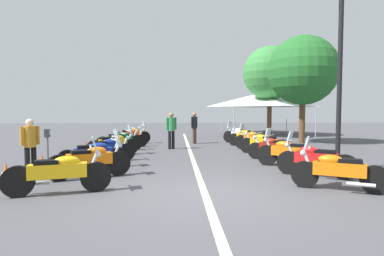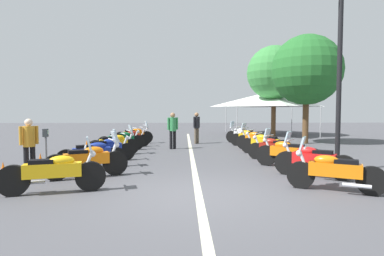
% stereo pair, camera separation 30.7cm
% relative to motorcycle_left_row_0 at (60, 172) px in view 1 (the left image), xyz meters
% --- Properties ---
extents(ground_plane, '(80.00, 80.00, 0.00)m').
position_rel_motorcycle_left_row_0_xyz_m(ground_plane, '(-0.19, -3.11, -0.47)').
color(ground_plane, '#4C4C51').
extents(lane_centre_stripe, '(23.20, 0.16, 0.01)m').
position_rel_motorcycle_left_row_0_xyz_m(lane_centre_stripe, '(5.85, -3.11, -0.47)').
color(lane_centre_stripe, beige).
rests_on(lane_centre_stripe, ground_plane).
extents(motorcycle_left_row_0, '(0.85, 2.16, 1.22)m').
position_rel_motorcycle_left_row_0_xyz_m(motorcycle_left_row_0, '(0.00, 0.00, 0.00)').
color(motorcycle_left_row_0, black).
rests_on(motorcycle_left_row_0, ground_plane).
extents(motorcycle_left_row_1, '(1.12, 2.03, 1.23)m').
position_rel_motorcycle_left_row_0_xyz_m(motorcycle_left_row_1, '(1.59, -0.23, 0.01)').
color(motorcycle_left_row_1, black).
rests_on(motorcycle_left_row_1, ground_plane).
extents(motorcycle_left_row_2, '(1.02, 2.01, 1.21)m').
position_rel_motorcycle_left_row_0_xyz_m(motorcycle_left_row_2, '(2.96, 0.03, -0.01)').
color(motorcycle_left_row_2, black).
rests_on(motorcycle_left_row_2, ground_plane).
extents(motorcycle_left_row_3, '(0.98, 1.99, 0.99)m').
position_rel_motorcycle_left_row_0_xyz_m(motorcycle_left_row_3, '(4.32, -0.04, -0.02)').
color(motorcycle_left_row_3, black).
rests_on(motorcycle_left_row_3, ground_plane).
extents(motorcycle_left_row_4, '(1.04, 1.95, 1.21)m').
position_rel_motorcycle_left_row_0_xyz_m(motorcycle_left_row_4, '(5.89, 0.01, -0.01)').
color(motorcycle_left_row_4, black).
rests_on(motorcycle_left_row_4, ground_plane).
extents(motorcycle_left_row_5, '(1.10, 2.00, 1.01)m').
position_rel_motorcycle_left_row_0_xyz_m(motorcycle_left_row_5, '(7.37, 0.01, -0.01)').
color(motorcycle_left_row_5, black).
rests_on(motorcycle_left_row_5, ground_plane).
extents(motorcycle_left_row_6, '(0.98, 2.01, 0.99)m').
position_rel_motorcycle_left_row_0_xyz_m(motorcycle_left_row_6, '(8.68, -0.09, -0.03)').
color(motorcycle_left_row_6, black).
rests_on(motorcycle_left_row_6, ground_plane).
extents(motorcycle_left_row_7, '(0.95, 2.01, 1.23)m').
position_rel_motorcycle_left_row_0_xyz_m(motorcycle_left_row_7, '(10.26, -0.11, 0.00)').
color(motorcycle_left_row_7, black).
rests_on(motorcycle_left_row_7, ground_plane).
extents(motorcycle_right_row_0, '(1.11, 1.88, 1.20)m').
position_rel_motorcycle_left_row_0_xyz_m(motorcycle_right_row_0, '(-0.00, -6.11, -0.01)').
color(motorcycle_right_row_0, black).
rests_on(motorcycle_right_row_0, ground_plane).
extents(motorcycle_right_row_1, '(1.31, 1.81, 1.22)m').
position_rel_motorcycle_left_row_0_xyz_m(motorcycle_right_row_1, '(1.45, -6.25, -0.00)').
color(motorcycle_right_row_1, black).
rests_on(motorcycle_right_row_1, ground_plane).
extents(motorcycle_right_row_2, '(1.39, 1.78, 1.22)m').
position_rel_motorcycle_left_row_0_xyz_m(motorcycle_right_row_2, '(2.92, -6.05, 0.00)').
color(motorcycle_right_row_2, black).
rests_on(motorcycle_right_row_2, ground_plane).
extents(motorcycle_right_row_3, '(1.28, 1.75, 0.99)m').
position_rel_motorcycle_left_row_0_xyz_m(motorcycle_right_row_3, '(4.32, -6.04, -0.03)').
color(motorcycle_right_row_3, black).
rests_on(motorcycle_right_row_3, ground_plane).
extents(motorcycle_right_row_4, '(1.43, 1.81, 1.01)m').
position_rel_motorcycle_left_row_0_xyz_m(motorcycle_right_row_4, '(5.89, -6.11, -0.01)').
color(motorcycle_right_row_4, black).
rests_on(motorcycle_right_row_4, ground_plane).
extents(motorcycle_right_row_5, '(1.43, 1.74, 1.22)m').
position_rel_motorcycle_left_row_0_xyz_m(motorcycle_right_row_5, '(7.36, -6.13, -0.00)').
color(motorcycle_right_row_5, black).
rests_on(motorcycle_right_row_5, ground_plane).
extents(motorcycle_right_row_6, '(1.13, 1.80, 0.99)m').
position_rel_motorcycle_left_row_0_xyz_m(motorcycle_right_row_6, '(8.85, -6.07, -0.02)').
color(motorcycle_right_row_6, black).
rests_on(motorcycle_right_row_6, ground_plane).
extents(motorcycle_right_row_7, '(1.38, 1.88, 1.22)m').
position_rel_motorcycle_left_row_0_xyz_m(motorcycle_right_row_7, '(10.33, -6.10, 0.00)').
color(motorcycle_right_row_7, black).
rests_on(motorcycle_right_row_7, ground_plane).
extents(street_lamp_twin_globe, '(0.32, 1.22, 5.44)m').
position_rel_motorcycle_left_row_0_xyz_m(street_lamp_twin_globe, '(2.39, -7.38, 3.18)').
color(street_lamp_twin_globe, black).
rests_on(street_lamp_twin_globe, ground_plane).
extents(parking_meter, '(0.20, 0.15, 1.29)m').
position_rel_motorcycle_left_row_0_xyz_m(parking_meter, '(1.98, 1.04, 0.42)').
color(parking_meter, slate).
rests_on(parking_meter, ground_plane).
extents(traffic_cone_0, '(0.36, 0.36, 0.61)m').
position_rel_motorcycle_left_row_0_xyz_m(traffic_cone_0, '(2.01, 1.21, -0.18)').
color(traffic_cone_0, orange).
rests_on(traffic_cone_0, ground_plane).
extents(traffic_cone_1, '(0.36, 0.36, 0.61)m').
position_rel_motorcycle_left_row_0_xyz_m(traffic_cone_1, '(6.07, 1.17, -0.18)').
color(traffic_cone_1, orange).
rests_on(traffic_cone_1, ground_plane).
extents(traffic_cone_2, '(0.36, 0.36, 0.61)m').
position_rel_motorcycle_left_row_0_xyz_m(traffic_cone_2, '(0.54, 1.40, -0.18)').
color(traffic_cone_2, orange).
rests_on(traffic_cone_2, ground_plane).
extents(bystander_0, '(0.43, 0.37, 1.70)m').
position_rel_motorcycle_left_row_0_xyz_m(bystander_0, '(10.24, -3.49, 0.52)').
color(bystander_0, brown).
rests_on(bystander_0, ground_plane).
extents(bystander_1, '(0.32, 0.49, 1.70)m').
position_rel_motorcycle_left_row_0_xyz_m(bystander_1, '(7.87, -2.28, 0.53)').
color(bystander_1, black).
rests_on(bystander_1, ground_plane).
extents(bystander_2, '(0.42, 0.38, 1.57)m').
position_rel_motorcycle_left_row_0_xyz_m(bystander_2, '(2.16, 1.58, 0.44)').
color(bystander_2, black).
rests_on(bystander_2, ground_plane).
extents(roadside_tree_0, '(3.78, 3.78, 5.89)m').
position_rel_motorcycle_left_row_0_xyz_m(roadside_tree_0, '(10.17, -9.45, 3.51)').
color(roadside_tree_0, brown).
rests_on(roadside_tree_0, ground_plane).
extents(roadside_tree_1, '(3.74, 3.74, 6.30)m').
position_rel_motorcycle_left_row_0_xyz_m(roadside_tree_1, '(14.99, -9.06, 3.94)').
color(roadside_tree_1, brown).
rests_on(roadside_tree_1, ground_plane).
extents(event_tent, '(6.24, 6.24, 3.20)m').
position_rel_motorcycle_left_row_0_xyz_m(event_tent, '(16.80, -9.16, 2.17)').
color(event_tent, white).
rests_on(event_tent, ground_plane).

